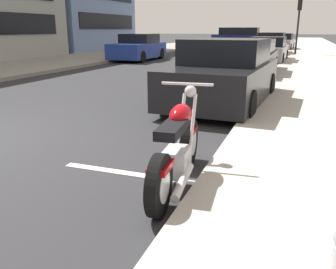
{
  "coord_description": "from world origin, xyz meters",
  "views": [
    {
      "loc": [
        -3.65,
        -5.18,
        1.71
      ],
      "look_at": [
        0.01,
        -3.85,
        0.55
      ],
      "focal_mm": 38.04,
      "sensor_mm": 36.0,
      "label": 1
    }
  ],
  "objects_px": {
    "parked_car_behind_motorcycle": "(268,50)",
    "parked_car_at_intersection": "(282,42)",
    "parked_car_far_down_curb": "(250,58)",
    "traffic_signal_near_corner": "(299,12)",
    "parked_motorcycle": "(177,150)",
    "crossing_truck": "(239,36)",
    "parked_car_near_corner": "(271,44)",
    "car_opposite_curb": "(138,48)",
    "parked_car_mid_block": "(224,75)"
  },
  "relations": [
    {
      "from": "parked_car_at_intersection",
      "to": "car_opposite_curb",
      "type": "height_order",
      "value": "car_opposite_curb"
    },
    {
      "from": "parked_motorcycle",
      "to": "crossing_truck",
      "type": "xyz_separation_m",
      "value": [
        35.79,
        5.13,
        0.55
      ]
    },
    {
      "from": "traffic_signal_near_corner",
      "to": "parked_car_behind_motorcycle",
      "type": "bearing_deg",
      "value": 167.82
    },
    {
      "from": "parked_car_mid_block",
      "to": "crossing_truck",
      "type": "xyz_separation_m",
      "value": [
        31.15,
        4.71,
        0.28
      ]
    },
    {
      "from": "parked_car_behind_motorcycle",
      "to": "parked_car_near_corner",
      "type": "bearing_deg",
      "value": 4.64
    },
    {
      "from": "parked_car_near_corner",
      "to": "parked_car_mid_block",
      "type": "bearing_deg",
      "value": -178.0
    },
    {
      "from": "parked_car_mid_block",
      "to": "parked_car_far_down_curb",
      "type": "relative_size",
      "value": 0.96
    },
    {
      "from": "parked_car_near_corner",
      "to": "parked_motorcycle",
      "type": "bearing_deg",
      "value": -177.16
    },
    {
      "from": "parked_motorcycle",
      "to": "parked_car_mid_block",
      "type": "bearing_deg",
      "value": 0.3
    },
    {
      "from": "parked_car_far_down_curb",
      "to": "traffic_signal_near_corner",
      "type": "height_order",
      "value": "traffic_signal_near_corner"
    },
    {
      "from": "parked_car_mid_block",
      "to": "parked_car_behind_motorcycle",
      "type": "relative_size",
      "value": 0.99
    },
    {
      "from": "parked_car_far_down_curb",
      "to": "traffic_signal_near_corner",
      "type": "bearing_deg",
      "value": -6.57
    },
    {
      "from": "parked_motorcycle",
      "to": "parked_car_behind_motorcycle",
      "type": "xyz_separation_m",
      "value": [
        16.31,
        0.44,
        0.22
      ]
    },
    {
      "from": "parked_car_far_down_curb",
      "to": "parked_car_behind_motorcycle",
      "type": "relative_size",
      "value": 1.03
    },
    {
      "from": "parked_car_far_down_curb",
      "to": "parked_car_behind_motorcycle",
      "type": "bearing_deg",
      "value": -1.21
    },
    {
      "from": "parked_car_at_intersection",
      "to": "parked_car_mid_block",
      "type": "bearing_deg",
      "value": -176.82
    },
    {
      "from": "parked_car_near_corner",
      "to": "car_opposite_curb",
      "type": "relative_size",
      "value": 1.06
    },
    {
      "from": "parked_car_mid_block",
      "to": "crossing_truck",
      "type": "bearing_deg",
      "value": 11.65
    },
    {
      "from": "crossing_truck",
      "to": "car_opposite_curb",
      "type": "distance_m",
      "value": 20.63
    },
    {
      "from": "crossing_truck",
      "to": "parked_car_mid_block",
      "type": "bearing_deg",
      "value": 99.72
    },
    {
      "from": "parked_car_near_corner",
      "to": "parked_car_at_intersection",
      "type": "relative_size",
      "value": 1.11
    },
    {
      "from": "parked_car_mid_block",
      "to": "parked_car_at_intersection",
      "type": "height_order",
      "value": "parked_car_mid_block"
    },
    {
      "from": "parked_car_behind_motorcycle",
      "to": "parked_car_mid_block",
      "type": "bearing_deg",
      "value": -178.36
    },
    {
      "from": "parked_car_at_intersection",
      "to": "traffic_signal_near_corner",
      "type": "distance_m",
      "value": 6.55
    },
    {
      "from": "parked_car_far_down_curb",
      "to": "traffic_signal_near_corner",
      "type": "distance_m",
      "value": 12.06
    },
    {
      "from": "parked_car_behind_motorcycle",
      "to": "parked_car_at_intersection",
      "type": "bearing_deg",
      "value": 1.23
    },
    {
      "from": "parked_motorcycle",
      "to": "crossing_truck",
      "type": "distance_m",
      "value": 36.16
    },
    {
      "from": "parked_car_behind_motorcycle",
      "to": "parked_car_at_intersection",
      "type": "height_order",
      "value": "parked_car_at_intersection"
    },
    {
      "from": "parked_car_far_down_curb",
      "to": "parked_car_at_intersection",
      "type": "xyz_separation_m",
      "value": [
        17.87,
        -0.24,
        -0.0
      ]
    },
    {
      "from": "parked_car_behind_motorcycle",
      "to": "traffic_signal_near_corner",
      "type": "height_order",
      "value": "traffic_signal_near_corner"
    },
    {
      "from": "parked_car_at_intersection",
      "to": "crossing_truck",
      "type": "xyz_separation_m",
      "value": [
        7.43,
        4.76,
        0.33
      ]
    },
    {
      "from": "parked_motorcycle",
      "to": "parked_car_at_intersection",
      "type": "bearing_deg",
      "value": -4.14
    },
    {
      "from": "parked_car_far_down_curb",
      "to": "parked_car_at_intersection",
      "type": "relative_size",
      "value": 1.07
    },
    {
      "from": "parked_car_mid_block",
      "to": "parked_car_at_intersection",
      "type": "xyz_separation_m",
      "value": [
        23.73,
        -0.05,
        -0.05
      ]
    },
    {
      "from": "parked_car_mid_block",
      "to": "traffic_signal_near_corner",
      "type": "relative_size",
      "value": 1.2
    },
    {
      "from": "parked_car_behind_motorcycle",
      "to": "crossing_truck",
      "type": "xyz_separation_m",
      "value": [
        19.48,
        4.69,
        0.34
      ]
    },
    {
      "from": "parked_car_behind_motorcycle",
      "to": "car_opposite_curb",
      "type": "height_order",
      "value": "car_opposite_curb"
    },
    {
      "from": "traffic_signal_near_corner",
      "to": "parked_car_far_down_curb",
      "type": "bearing_deg",
      "value": 172.93
    },
    {
      "from": "parked_motorcycle",
      "to": "parked_car_far_down_curb",
      "type": "bearing_deg",
      "value": -1.54
    },
    {
      "from": "parked_car_mid_block",
      "to": "traffic_signal_near_corner",
      "type": "height_order",
      "value": "traffic_signal_near_corner"
    },
    {
      "from": "parked_motorcycle",
      "to": "parked_car_behind_motorcycle",
      "type": "relative_size",
      "value": 0.45
    },
    {
      "from": "parked_motorcycle",
      "to": "crossing_truck",
      "type": "bearing_deg",
      "value": 3.26
    },
    {
      "from": "parked_car_at_intersection",
      "to": "parked_car_near_corner",
      "type": "bearing_deg",
      "value": 179.37
    },
    {
      "from": "parked_car_mid_block",
      "to": "car_opposite_curb",
      "type": "xyz_separation_m",
      "value": [
        10.66,
        7.05,
        -0.02
      ]
    },
    {
      "from": "parked_car_behind_motorcycle",
      "to": "crossing_truck",
      "type": "relative_size",
      "value": 0.78
    },
    {
      "from": "parked_motorcycle",
      "to": "parked_car_far_down_curb",
      "type": "distance_m",
      "value": 10.51
    },
    {
      "from": "parked_car_at_intersection",
      "to": "car_opposite_curb",
      "type": "distance_m",
      "value": 14.87
    },
    {
      "from": "parked_car_behind_motorcycle",
      "to": "parked_car_near_corner",
      "type": "relative_size",
      "value": 0.94
    },
    {
      "from": "parked_car_far_down_curb",
      "to": "parked_car_at_intersection",
      "type": "distance_m",
      "value": 17.87
    },
    {
      "from": "parked_car_at_intersection",
      "to": "parked_car_far_down_curb",
      "type": "bearing_deg",
      "value": -177.47
    }
  ]
}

